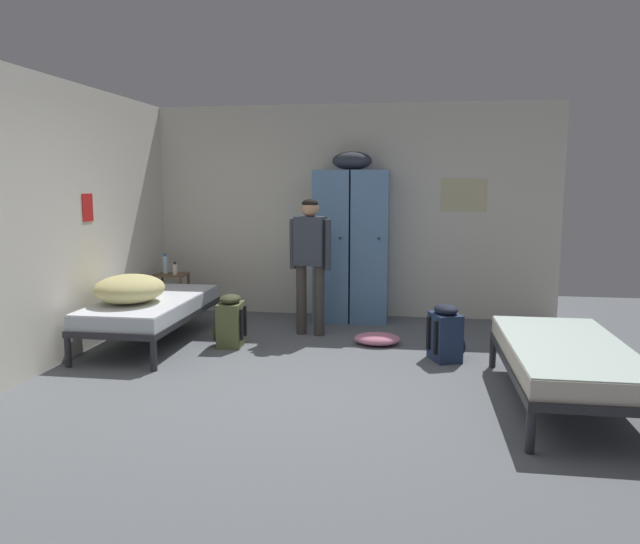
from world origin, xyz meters
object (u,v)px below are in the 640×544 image
at_px(shelf_unit, 172,291).
at_px(bed_right, 566,357).
at_px(backpack_olive, 230,322).
at_px(clothes_pile_pink, 377,339).
at_px(bed_left_rear, 151,308).
at_px(lotion_bottle, 175,269).
at_px(backpack_navy, 446,334).
at_px(locker_bank, 351,243).
at_px(water_bottle, 165,264).
at_px(person_traveler, 310,254).
at_px(bedding_heap, 130,289).

height_order(shelf_unit, bed_right, shelf_unit).
bearing_deg(bed_right, backpack_olive, 157.38).
bearing_deg(bed_right, clothes_pile_pink, 134.36).
bearing_deg(bed_right, bed_left_rear, 162.18).
height_order(lotion_bottle, clothes_pile_pink, lotion_bottle).
bearing_deg(backpack_navy, bed_right, -52.16).
height_order(locker_bank, backpack_navy, locker_bank).
xyz_separation_m(shelf_unit, backpack_olive, (1.10, -1.15, -0.09)).
distance_m(water_bottle, lotion_bottle, 0.17).
distance_m(bed_right, person_traveler, 3.02).
xyz_separation_m(shelf_unit, water_bottle, (-0.08, 0.02, 0.34)).
bearing_deg(bedding_heap, clothes_pile_pink, 12.82).
bearing_deg(clothes_pile_pink, lotion_bottle, 162.17).
height_order(water_bottle, clothes_pile_pink, water_bottle).
relative_size(shelf_unit, bed_left_rear, 0.30).
height_order(bed_right, backpack_olive, backpack_olive).
bearing_deg(shelf_unit, backpack_olive, -46.23).
bearing_deg(bedding_heap, shelf_unit, 95.71).
relative_size(bed_left_rear, water_bottle, 7.56).
relative_size(shelf_unit, lotion_bottle, 3.63).
bearing_deg(water_bottle, shelf_unit, -14.04).
relative_size(bed_right, backpack_navy, 3.45).
relative_size(bedding_heap, clothes_pile_pink, 1.58).
distance_m(bed_right, backpack_navy, 1.38).
distance_m(locker_bank, bedding_heap, 2.71).
bearing_deg(bed_right, lotion_bottle, 149.74).
height_order(bed_left_rear, backpack_olive, backpack_olive).
distance_m(person_traveler, clothes_pile_pink, 1.20).
bearing_deg(lotion_bottle, bed_left_rear, -80.94).
xyz_separation_m(bed_right, lotion_bottle, (-4.09, 2.38, 0.26)).
height_order(shelf_unit, person_traveler, person_traveler).
bearing_deg(lotion_bottle, locker_bank, 7.82).
bearing_deg(water_bottle, bedding_heap, -81.26).
distance_m(shelf_unit, lotion_bottle, 0.30).
bearing_deg(person_traveler, water_bottle, 163.75).
bearing_deg(lotion_bottle, backpack_navy, -21.86).
bearing_deg(water_bottle, bed_right, -29.98).
height_order(locker_bank, lotion_bottle, locker_bank).
bearing_deg(backpack_olive, bed_left_rear, -178.87).
height_order(bed_right, backpack_navy, backpack_navy).
height_order(person_traveler, lotion_bottle, person_traveler).
xyz_separation_m(locker_bank, person_traveler, (-0.38, -0.80, -0.05)).
distance_m(backpack_navy, clothes_pile_pink, 0.86).
bearing_deg(bed_right, shelf_unit, 149.75).
relative_size(bed_right, water_bottle, 7.56).
bearing_deg(locker_bank, lotion_bottle, -172.18).
height_order(locker_bank, water_bottle, locker_bank).
distance_m(lotion_bottle, backpack_olive, 1.57).
relative_size(bed_right, lotion_bottle, 12.10).
bearing_deg(backpack_navy, person_traveler, 151.34).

